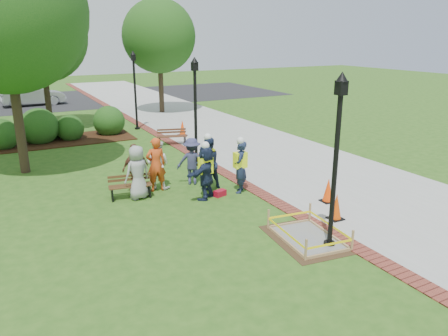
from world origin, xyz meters
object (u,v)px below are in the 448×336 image
bench_near (131,191)px  cone_front (336,207)px  hivis_worker_a (206,171)px  lamp_near (337,149)px  hivis_worker_c (208,162)px  wet_concrete_pad (308,231)px  hivis_worker_b (240,165)px

bench_near → cone_front: (4.64, -4.44, 0.15)m
bench_near → hivis_worker_a: 2.53m
lamp_near → hivis_worker_c: lamp_near is taller
wet_concrete_pad → cone_front: 1.61m
bench_near → hivis_worker_b: bearing=-19.1°
lamp_near → hivis_worker_b: size_ratio=2.26×
cone_front → hivis_worker_b: 3.54m
lamp_near → hivis_worker_c: (-0.82, 5.22, -1.52)m
wet_concrete_pad → bench_near: (-3.16, 5.06, -0.00)m
cone_front → hivis_worker_a: bearing=127.5°
cone_front → hivis_worker_c: size_ratio=0.41×
wet_concrete_pad → cone_front: size_ratio=3.15×
bench_near → lamp_near: lamp_near is taller
cone_front → lamp_near: lamp_near is taller
lamp_near → wet_concrete_pad: bearing=115.7°
hivis_worker_c → hivis_worker_a: bearing=-120.4°
bench_near → hivis_worker_b: 3.65m
cone_front → hivis_worker_a: (-2.51, 3.27, 0.55)m
wet_concrete_pad → hivis_worker_b: 3.96m
wet_concrete_pad → lamp_near: 2.32m
wet_concrete_pad → lamp_near: lamp_near is taller
hivis_worker_a → hivis_worker_b: size_ratio=0.99×
hivis_worker_b → bench_near: bearing=160.9°
lamp_near → hivis_worker_b: bearing=90.4°
cone_front → wet_concrete_pad: bearing=-157.3°
wet_concrete_pad → bench_near: bench_near is taller
wet_concrete_pad → hivis_worker_a: (-1.03, 3.89, 0.70)m
hivis_worker_b → hivis_worker_c: hivis_worker_c is taller
wet_concrete_pad → hivis_worker_b: bearing=86.7°
bench_near → hivis_worker_c: 2.72m
wet_concrete_pad → hivis_worker_b: (0.22, 3.89, 0.70)m
cone_front → hivis_worker_c: 4.59m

